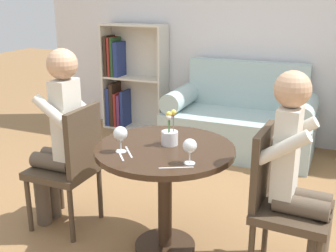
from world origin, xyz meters
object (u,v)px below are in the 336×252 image
Objects in this scene: bookshelf_left at (128,81)px; person_right at (299,175)px; chair_right at (280,198)px; couch at (240,122)px; person_left at (59,136)px; chair_left at (71,163)px; wine_glass_right at (190,147)px; wine_glass_left at (120,134)px; flower_vase at (170,134)px.

bookshelf_left is 3.19m from person_right.
chair_right is 0.73× the size of person_right.
couch is 2.08m from chair_right.
person_left is at bearing 93.70° from person_right.
wine_glass_right is at bearing 79.00° from chair_left.
bookshelf_left is at bearing -163.11° from person_left.
wine_glass_right is (0.23, -2.17, 0.50)m from couch.
couch is at bearing 84.51° from wine_glass_left.
chair_right is 1.52m from person_left.
person_right is 7.86× the size of wine_glass_left.
wine_glass_left is (0.59, -0.18, 0.14)m from person_left.
chair_right is 6.21× the size of wine_glass_right.
chair_left is 1.01m from wine_glass_right.
chair_left is 6.21× the size of wine_glass_right.
wine_glass_left is at bearing -134.04° from flower_vase.
couch is at bearing -10.37° from bookshelf_left.
person_right is at bearing -1.78° from flower_vase.
flower_vase is at bearing 132.93° from wine_glass_right.
wine_glass_left is (0.50, -0.18, 0.33)m from chair_left.
person_right is at bearing -91.84° from chair_right.
person_right is (1.51, 0.03, 0.16)m from chair_left.
chair_right is (1.42, 0.03, 0.00)m from chair_left.
couch is at bearing 22.75° from chair_right.
flower_vase reaches higher than chair_left.
couch is 2.24m from wine_glass_right.
couch is 9.62× the size of wine_glass_left.
person_right reaches higher than couch.
chair_right is (2.19, -2.22, -0.09)m from bookshelf_left.
person_right is 1.04m from wine_glass_left.
chair_left is at bearing 93.77° from person_right.
chair_left is at bearing -71.24° from bookshelf_left.
wine_glass_right is (1.03, -0.19, 0.13)m from person_left.
flower_vase reaches higher than couch.
wine_glass_right is at bearing 113.23° from person_right.
chair_left is 1.00× the size of chair_right.
bookshelf_left is 2.36m from person_left.
chair_left is 5.72× the size of wine_glass_left.
couch is 1.68× the size of chair_left.
bookshelf_left reaches higher than chair_left.
person_left is at bearing 169.78° from wine_glass_right.
person_left is at bearing -111.87° from couch.
chair_right is at bearing 91.41° from person_left.
person_left is 8.15× the size of wine_glass_left.
bookshelf_left is 2.67m from flower_vase.
wine_glass_right is at bearing -55.01° from bookshelf_left.
wine_glass_left is 0.32m from flower_vase.
person_right is (2.28, -2.23, 0.07)m from bookshelf_left.
person_right is at bearing 20.48° from wine_glass_right.
wine_glass_right is (0.44, -0.01, -0.01)m from wine_glass_left.
flower_vase reaches higher than wine_glass_left.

